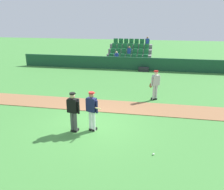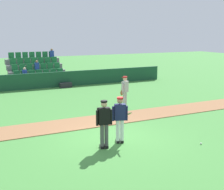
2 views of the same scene
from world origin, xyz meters
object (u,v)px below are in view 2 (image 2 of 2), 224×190
runner_grey_jersey (125,91)px  baseball (201,143)px  batter_navy_jersey (120,118)px  umpire_home_plate (104,121)px  equipment_bag (66,85)px

runner_grey_jersey → baseball: runner_grey_jersey is taller
batter_navy_jersey → baseball: bearing=-28.4°
umpire_home_plate → baseball: size_ratio=23.78×
umpire_home_plate → batter_navy_jersey: bearing=16.5°
umpire_home_plate → equipment_bag: 12.37m
batter_navy_jersey → umpire_home_plate: same height
batter_navy_jersey → equipment_bag: batter_navy_jersey is taller
runner_grey_jersey → equipment_bag: bearing=98.3°
runner_grey_jersey → umpire_home_plate: bearing=-125.0°
umpire_home_plate → baseball: umpire_home_plate is taller
runner_grey_jersey → baseball: size_ratio=23.78×
batter_navy_jersey → runner_grey_jersey: 5.17m
umpire_home_plate → runner_grey_jersey: same height
batter_navy_jersey → equipment_bag: bearing=83.0°
equipment_bag → batter_navy_jersey: bearing=-97.0°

